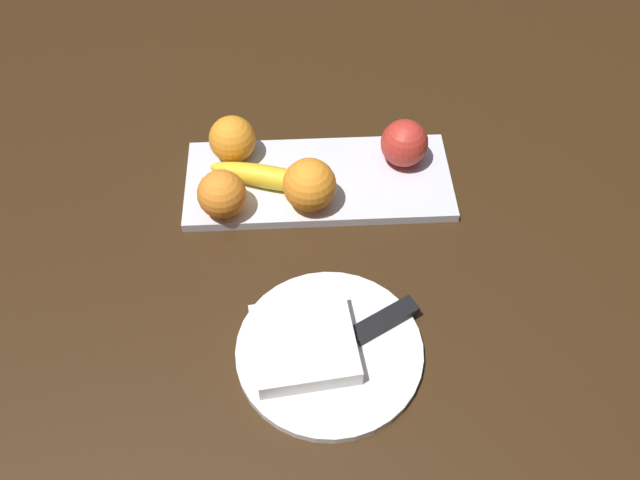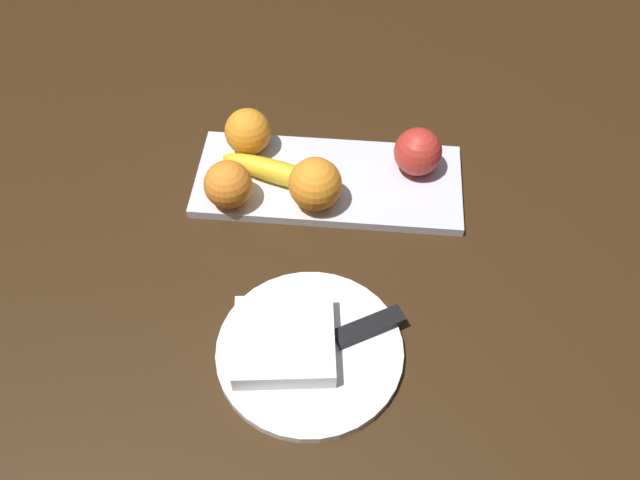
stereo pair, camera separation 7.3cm
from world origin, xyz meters
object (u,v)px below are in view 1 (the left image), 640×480
object	(u,v)px
orange_near_apple	(229,139)
folded_napkin	(302,344)
apple	(401,143)
orange_center	(218,194)
banana	(269,178)
knife	(371,327)
fruit_tray	(315,180)
dinner_plate	(326,351)
orange_near_banana	(306,185)

from	to	relation	value
orange_near_apple	folded_napkin	distance (m)	0.35
apple	orange_center	bearing A→B (deg)	18.37
banana	knife	bearing A→B (deg)	133.12
apple	fruit_tray	bearing A→B (deg)	12.48
dinner_plate	folded_napkin	size ratio (longest dim) A/B	1.89
apple	folded_napkin	distance (m)	0.35
orange_near_apple	folded_napkin	size ratio (longest dim) A/B	0.57
orange_near_banana	orange_center	bearing A→B (deg)	3.99
apple	banana	bearing A→B (deg)	12.42
dinner_plate	folded_napkin	distance (m)	0.03
fruit_tray	knife	xyz separation A→B (m)	(-0.06, 0.26, 0.01)
orange_near_banana	orange_center	xyz separation A→B (m)	(0.12, 0.01, -0.00)
apple	banana	distance (m)	0.20
banana	knife	xyz separation A→B (m)	(-0.12, 0.24, -0.01)
banana	dinner_plate	distance (m)	0.28
dinner_plate	fruit_tray	bearing A→B (deg)	-90.00
banana	folded_napkin	xyz separation A→B (m)	(-0.04, 0.27, -0.01)
fruit_tray	dinner_plate	size ratio (longest dim) A/B	1.71
orange_near_banana	folded_napkin	distance (m)	0.23
apple	knife	world-z (taller)	apple
folded_napkin	apple	bearing A→B (deg)	-116.45
banana	orange_near_banana	bearing A→B (deg)	161.99
knife	orange_center	bearing A→B (deg)	-75.68
dinner_plate	knife	world-z (taller)	knife
orange_near_apple	dinner_plate	size ratio (longest dim) A/B	0.30
folded_napkin	knife	xyz separation A→B (m)	(-0.08, -0.02, -0.01)
fruit_tray	apple	world-z (taller)	apple
dinner_plate	knife	bearing A→B (deg)	-156.22
orange_near_banana	knife	bearing A→B (deg)	108.93
orange_near_apple	apple	bearing A→B (deg)	175.27
knife	folded_napkin	bearing A→B (deg)	-13.13
apple	knife	xyz separation A→B (m)	(0.07, 0.29, -0.03)
banana	dinner_plate	xyz separation A→B (m)	(-0.07, 0.27, -0.02)
fruit_tray	apple	size ratio (longest dim) A/B	5.56
orange_near_apple	dinner_plate	xyz separation A→B (m)	(-0.12, 0.33, -0.04)
folded_napkin	dinner_plate	bearing A→B (deg)	180.00
apple	folded_napkin	size ratio (longest dim) A/B	0.58
folded_napkin	orange_center	bearing A→B (deg)	-64.65
fruit_tray	dinner_plate	world-z (taller)	fruit_tray
orange_near_banana	orange_center	size ratio (longest dim) A/B	1.10
apple	orange_near_apple	bearing A→B (deg)	-4.73
dinner_plate	folded_napkin	xyz separation A→B (m)	(0.03, 0.00, 0.02)
apple	orange_near_banana	xyz separation A→B (m)	(0.14, 0.08, 0.00)
orange_center	knife	xyz separation A→B (m)	(-0.19, 0.20, -0.03)
fruit_tray	orange_center	bearing A→B (deg)	23.55
apple	dinner_plate	size ratio (longest dim) A/B	0.31
folded_napkin	knife	size ratio (longest dim) A/B	0.71
fruit_tray	banana	bearing A→B (deg)	12.30
orange_near_banana	knife	distance (m)	0.22
folded_napkin	orange_near_apple	bearing A→B (deg)	-73.94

